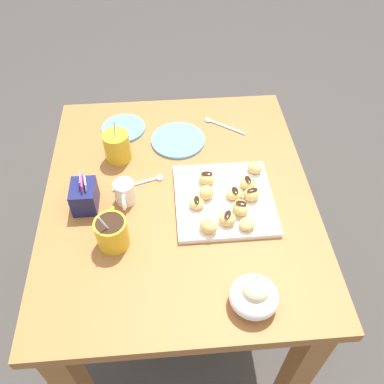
{
  "coord_description": "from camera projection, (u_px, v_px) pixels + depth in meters",
  "views": [
    {
      "loc": [
        -0.82,
        0.02,
        1.67
      ],
      "look_at": [
        -0.02,
        -0.04,
        0.77
      ],
      "focal_mm": 37.93,
      "sensor_mm": 36.0,
      "label": 1
    }
  ],
  "objects": [
    {
      "name": "ice_cream_bowl",
      "position": [
        254.0,
        295.0,
        0.96
      ],
      "size": [
        0.12,
        0.12,
        0.09
      ],
      "color": "white",
      "rests_on": "dining_table"
    },
    {
      "name": "beignet_4",
      "position": [
        227.0,
        219.0,
        1.12
      ],
      "size": [
        0.06,
        0.06,
        0.03
      ],
      "primitive_type": "ellipsoid",
      "rotation": [
        0.0,
        0.0,
        2.87
      ],
      "color": "#E5B260",
      "rests_on": "pastry_plate_square"
    },
    {
      "name": "dining_table",
      "position": [
        180.0,
        222.0,
        1.33
      ],
      "size": [
        0.95,
        0.81,
        0.75
      ],
      "color": "#A36633",
      "rests_on": "ground_plane"
    },
    {
      "name": "chocolate_drizzle_9",
      "position": [
        197.0,
        200.0,
        1.15
      ],
      "size": [
        0.03,
        0.02,
        0.0
      ],
      "primitive_type": "ellipsoid",
      "rotation": [
        0.0,
        0.0,
        6.26
      ],
      "color": "black",
      "rests_on": "beignet_9"
    },
    {
      "name": "beignet_8",
      "position": [
        209.0,
        226.0,
        1.1
      ],
      "size": [
        0.07,
        0.07,
        0.04
      ],
      "primitive_type": "ellipsoid",
      "rotation": [
        0.0,
        0.0,
        0.69
      ],
      "color": "#E5B260",
      "rests_on": "pastry_plate_square"
    },
    {
      "name": "loose_spoon_by_plate",
      "position": [
        145.0,
        182.0,
        1.25
      ],
      "size": [
        0.06,
        0.15,
        0.01
      ],
      "color": "silver",
      "rests_on": "dining_table"
    },
    {
      "name": "pastry_plate_square",
      "position": [
        224.0,
        200.0,
        1.2
      ],
      "size": [
        0.29,
        0.29,
        0.02
      ],
      "primitive_type": "cube",
      "color": "white",
      "rests_on": "dining_table"
    },
    {
      "name": "chocolate_drizzle_2",
      "position": [
        207.0,
        173.0,
        1.21
      ],
      "size": [
        0.02,
        0.04,
        0.0
      ],
      "primitive_type": "ellipsoid",
      "rotation": [
        0.0,
        0.0,
        1.48
      ],
      "color": "black",
      "rests_on": "beignet_2"
    },
    {
      "name": "chocolate_drizzle_10",
      "position": [
        235.0,
        190.0,
        1.17
      ],
      "size": [
        0.03,
        0.02,
        0.0
      ],
      "primitive_type": "ellipsoid",
      "rotation": [
        0.0,
        0.0,
        0.13
      ],
      "color": "black",
      "rests_on": "beignet_10"
    },
    {
      "name": "saucer_sky_right",
      "position": [
        124.0,
        128.0,
        1.42
      ],
      "size": [
        0.15,
        0.15,
        0.01
      ],
      "primitive_type": "cylinder",
      "color": "#66A8DB",
      "rests_on": "dining_table"
    },
    {
      "name": "coffee_mug_mustard_left",
      "position": [
        112.0,
        231.0,
        1.07
      ],
      "size": [
        0.13,
        0.09,
        0.14
      ],
      "color": "gold",
      "rests_on": "dining_table"
    },
    {
      "name": "cream_pitcher_white",
      "position": [
        125.0,
        192.0,
        1.18
      ],
      "size": [
        0.1,
        0.06,
        0.07
      ],
      "color": "white",
      "rests_on": "dining_table"
    },
    {
      "name": "chocolate_drizzle_4",
      "position": [
        228.0,
        214.0,
        1.1
      ],
      "size": [
        0.04,
        0.03,
        0.0
      ],
      "primitive_type": "ellipsoid",
      "rotation": [
        0.0,
        0.0,
        2.7
      ],
      "color": "black",
      "rests_on": "beignet_4"
    },
    {
      "name": "beignet_9",
      "position": [
        197.0,
        203.0,
        1.16
      ],
      "size": [
        0.05,
        0.05,
        0.03
      ],
      "primitive_type": "ellipsoid",
      "rotation": [
        0.0,
        0.0,
        6.12
      ],
      "color": "#E5B260",
      "rests_on": "pastry_plate_square"
    },
    {
      "name": "beignet_0",
      "position": [
        247.0,
        183.0,
        1.21
      ],
      "size": [
        0.05,
        0.06,
        0.03
      ],
      "primitive_type": "ellipsoid",
      "rotation": [
        0.0,
        0.0,
        3.38
      ],
      "color": "#E5B260",
      "rests_on": "pastry_plate_square"
    },
    {
      "name": "chocolate_drizzle_6",
      "position": [
        252.0,
        190.0,
        1.16
      ],
      "size": [
        0.02,
        0.04,
        0.0
      ],
      "primitive_type": "ellipsoid",
      "rotation": [
        0.0,
        0.0,
        1.8
      ],
      "color": "black",
      "rests_on": "beignet_6"
    },
    {
      "name": "saucer_sky_left",
      "position": [
        178.0,
        140.0,
        1.38
      ],
      "size": [
        0.18,
        0.18,
        0.01
      ],
      "primitive_type": "cylinder",
      "color": "#66A8DB",
      "rests_on": "dining_table"
    },
    {
      "name": "coffee_mug_mustard_right",
      "position": [
        117.0,
        145.0,
        1.29
      ],
      "size": [
        0.12,
        0.08,
        0.15
      ],
      "color": "gold",
      "rests_on": "dining_table"
    },
    {
      "name": "ground_plane",
      "position": [
        183.0,
        306.0,
        1.79
      ],
      "size": [
        8.0,
        8.0,
        0.0
      ],
      "primitive_type": "plane",
      "color": "#423D38"
    },
    {
      "name": "chocolate_drizzle_7",
      "position": [
        241.0,
        203.0,
        1.13
      ],
      "size": [
        0.03,
        0.04,
        0.0
      ],
      "primitive_type": "ellipsoid",
      "rotation": [
        0.0,
        0.0,
        4.38
      ],
      "color": "black",
      "rests_on": "beignet_7"
    },
    {
      "name": "sugar_caddy",
      "position": [
        84.0,
        196.0,
        1.16
      ],
      "size": [
        0.09,
        0.07,
        0.11
      ],
      "color": "#191E51",
      "rests_on": "dining_table"
    },
    {
      "name": "loose_spoon_near_saucer",
      "position": [
        220.0,
        124.0,
        1.44
      ],
      "size": [
        0.11,
        0.13,
        0.01
      ],
      "color": "silver",
      "rests_on": "dining_table"
    },
    {
      "name": "beignet_7",
      "position": [
        241.0,
        208.0,
        1.14
      ],
      "size": [
        0.06,
        0.05,
        0.04
      ],
      "primitive_type": "ellipsoid",
      "rotation": [
        0.0,
        0.0,
        4.8
      ],
      "color": "#E5B260",
      "rests_on": "pastry_plate_square"
    },
    {
      "name": "beignet_6",
      "position": [
        252.0,
        194.0,
        1.18
      ],
      "size": [
        0.06,
        0.06,
        0.04
      ],
      "primitive_type": "ellipsoid",
      "rotation": [
        0.0,
        0.0,
        1.95
      ],
      "color": "#E5B260",
      "rests_on": "pastry_plate_square"
    },
    {
      "name": "beignet_10",
      "position": [
        235.0,
        194.0,
        1.18
      ],
      "size": [
        0.04,
        0.05,
        0.03
      ],
      "primitive_type": "ellipsoid",
      "rotation": [
        0.0,
        0.0,
        0.06
      ],
      "color": "#E5B260",
      "rests_on": "pastry_plate_square"
    },
    {
      "name": "beignet_5",
      "position": [
        206.0,
        192.0,
        1.18
      ],
      "size": [
        0.06,
        0.06,
        0.04
      ],
      "primitive_type": "ellipsoid",
      "rotation": [
        0.0,
        0.0,
        0.76
      ],
      "color": "#E5B260",
      "rests_on": "pastry_plate_square"
    },
    {
      "name": "beignet_1",
      "position": [
        247.0,
        224.0,
        1.11
      ],
      "size": [
        0.06,
        0.06,
        0.03
      ],
      "primitive_type": "ellipsoid",
      "rotation": [
        0.0,
        0.0,
        4.05
      ],
      "color": "#E5B260",
      "rests_on": "pastry_plate_square"
    },
    {
      "name": "beignet_3",
      "position": [
        255.0,
        168.0,
        1.25
      ],
      "size": [
        0.06,
        0.06,
        0.03
      ],
      "primitive_type": "ellipsoid",
      "rotation": [
        0.0,
        0.0,
        2.13
      ],
      "color": "#E5B260",
      "rests_on": "pastry_plate_square"
    },
    {
      "name": "chocolate_drizzle_0",
      "position": [
        248.0,
        179.0,
        1.2
      ],
      "size": [
        0.03,
        0.02,
        0.0
      ],
      "primitive_type": "ellipsoid",
      "rotation": [
        0.0,
        0.0,
        3.29
      ],
      "color": "black",
      "rests_on": "beignet_0"
    },
    {
      "name": "beignet_2",
      "position": [
        207.0,
        178.0,
        1.22
      ],
      "size": [
        0.05,
        0.05,
        0.03
      ],
      "primitive_type": "ellipsoid",
      "rotation": [
        0.0,
        0.0,
        1.64
      ],
      "color": "#E5B260",
      "rests_on": "pastry_plate_square"
    }
  ]
}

